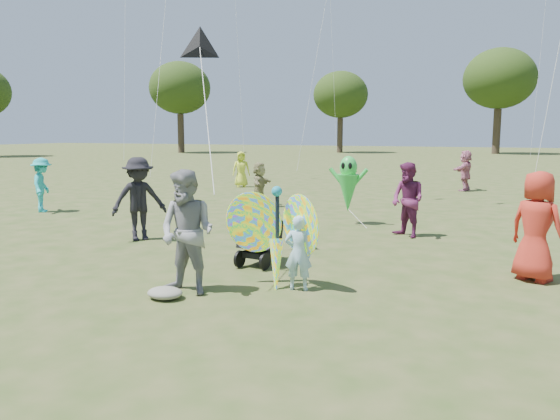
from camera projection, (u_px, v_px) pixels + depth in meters
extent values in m
plane|color=#51592B|center=(252.00, 305.00, 7.45)|extent=(160.00, 160.00, 0.00)
imported|color=#9DCADE|center=(298.00, 253.00, 8.08)|extent=(0.46, 0.35, 1.13)
imported|color=gray|center=(187.00, 232.00, 7.86)|extent=(0.92, 0.74, 1.81)
ellipsoid|color=gray|center=(165.00, 293.00, 7.72)|extent=(0.52, 0.42, 0.17)
imported|color=red|center=(537.00, 226.00, 8.55)|extent=(1.02, 0.91, 1.75)
imported|color=black|center=(139.00, 199.00, 11.77)|extent=(1.27, 1.32, 1.80)
imported|color=#928C5A|center=(259.00, 185.00, 16.97)|extent=(0.58, 1.35, 1.41)
imported|color=#66224E|center=(408.00, 200.00, 12.12)|extent=(1.03, 0.99, 1.67)
imported|color=#D5E636|center=(241.00, 169.00, 23.07)|extent=(0.88, 0.79, 1.51)
imported|color=#21B0B5|center=(42.00, 185.00, 15.92)|extent=(1.06, 1.18, 1.59)
imported|color=#BB6B86|center=(465.00, 171.00, 21.61)|extent=(0.86, 1.57, 1.61)
cube|color=black|center=(260.00, 234.00, 9.65)|extent=(0.58, 0.92, 0.71)
cube|color=black|center=(261.00, 252.00, 9.70)|extent=(0.51, 0.74, 0.10)
ellipsoid|color=black|center=(266.00, 214.00, 9.83)|extent=(0.51, 0.45, 0.33)
cylinder|color=black|center=(240.00, 259.00, 9.48)|extent=(0.09, 0.30, 0.30)
cylinder|color=black|center=(265.00, 262.00, 9.30)|extent=(0.09, 0.30, 0.30)
cylinder|color=black|center=(271.00, 253.00, 10.13)|extent=(0.08, 0.22, 0.22)
cylinder|color=black|center=(248.00, 214.00, 9.15)|extent=(0.44, 0.09, 0.03)
cube|color=olive|center=(259.00, 211.00, 9.55)|extent=(0.38, 0.33, 0.26)
ellipsoid|color=orange|center=(254.00, 222.00, 8.41)|extent=(0.98, 0.71, 1.24)
ellipsoid|color=orange|center=(300.00, 226.00, 8.12)|extent=(0.98, 0.71, 1.24)
cylinder|color=black|center=(277.00, 227.00, 8.29)|extent=(0.06, 0.06, 1.00)
cone|color=orange|center=(276.00, 269.00, 8.21)|extent=(0.36, 0.49, 0.93)
sphere|color=teal|center=(277.00, 191.00, 8.20)|extent=(0.16, 0.16, 0.16)
cone|color=black|center=(200.00, 47.00, 10.04)|extent=(0.89, 0.62, 0.81)
cylinder|color=silver|center=(206.00, 111.00, 8.88)|extent=(1.56, 2.29, 2.45)
cone|color=green|center=(348.00, 193.00, 13.81)|extent=(0.56, 0.56, 0.95)
ellipsoid|color=green|center=(348.00, 167.00, 13.72)|extent=(0.44, 0.39, 0.57)
ellipsoid|color=black|center=(343.00, 166.00, 13.58)|extent=(0.10, 0.05, 0.17)
ellipsoid|color=black|center=(350.00, 166.00, 13.51)|extent=(0.10, 0.05, 0.17)
cylinder|color=green|center=(337.00, 177.00, 13.87)|extent=(0.43, 0.10, 0.49)
cylinder|color=green|center=(360.00, 178.00, 13.64)|extent=(0.43, 0.10, 0.49)
cylinder|color=silver|center=(357.00, 218.00, 13.60)|extent=(0.61, 0.41, 0.41)
cylinder|color=silver|center=(325.00, 9.00, 14.93)|extent=(0.58, 2.72, 8.76)
cylinder|color=#3A2D21|center=(181.00, 133.00, 59.67)|extent=(0.70, 0.70, 4.20)
ellipsoid|color=#2B4214|center=(180.00, 88.00, 58.96)|extent=(6.60, 6.60, 5.61)
cylinder|color=#3A2D21|center=(340.00, 135.00, 60.03)|extent=(0.63, 0.63, 3.78)
ellipsoid|color=#2B4214|center=(341.00, 95.00, 59.39)|extent=(5.94, 5.94, 5.05)
cylinder|color=#3A2D21|center=(497.00, 132.00, 56.64)|extent=(0.77, 0.77, 4.62)
ellipsoid|color=#2B4214|center=(500.00, 78.00, 55.87)|extent=(7.26, 7.26, 6.17)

